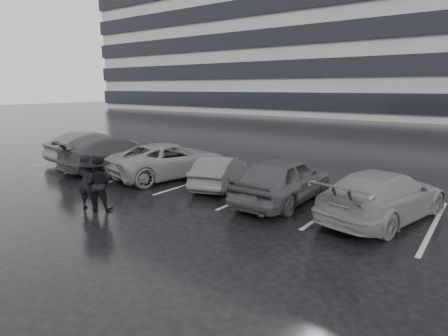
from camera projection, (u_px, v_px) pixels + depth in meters
ground at (201, 207)px, 11.85m from camera, size 160.00×160.00×0.00m
office_building at (286, 19)px, 59.39m from camera, size 61.00×26.00×29.00m
car_main at (283, 179)px, 12.17m from camera, size 1.84×4.51×1.53m
car_west_a at (220, 171)px, 14.12m from camera, size 2.37×3.81×1.19m
car_west_b at (171, 160)px, 15.68m from camera, size 3.56×5.60×1.44m
car_west_c at (118, 153)px, 17.10m from camera, size 3.13×5.50×1.50m
car_west_d at (94, 146)px, 19.16m from camera, size 2.12×4.71×1.50m
car_east at (384, 195)px, 10.61m from camera, size 3.03×5.18×1.41m
pedestrian_left at (87, 181)px, 11.49m from camera, size 0.75×0.67×1.73m
pedestrian_right at (98, 184)px, 11.36m from camera, size 1.02×0.96×1.67m
umbrella at (94, 160)px, 11.36m from camera, size 1.00×1.00×1.69m
stall_stripes at (227, 186)px, 14.28m from camera, size 19.72×5.00×0.00m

